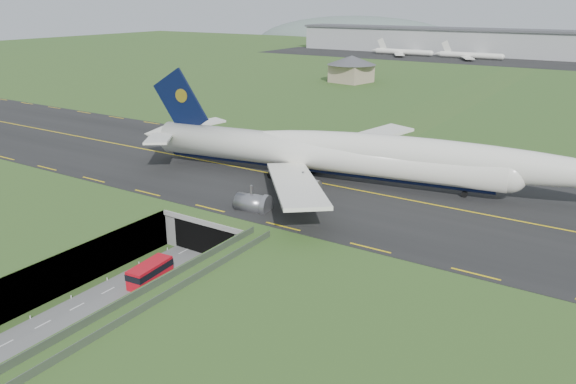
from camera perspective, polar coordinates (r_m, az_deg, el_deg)
The scene contains 10 objects.
ground at distance 83.79m, azimuth -12.05°, elevation -8.29°, with size 900.00×900.00×0.00m, color #315B24.
airfield_deck at distance 82.48m, azimuth -12.19°, elevation -6.44°, with size 800.00×800.00×6.00m, color gray.
trench_road at distance 79.32m, azimuth -15.88°, elevation -10.19°, with size 12.00×75.00×0.20m, color slate.
taxiway at distance 105.40m, azimuth 0.28°, elevation 1.47°, with size 800.00×44.00×0.18m, color black.
tunnel_portal at distance 93.77m, azimuth -5.07°, elevation -2.66°, with size 17.00×22.30×6.00m.
guideway at distance 62.97m, azimuth -17.44°, elevation -13.04°, with size 3.00×53.00×7.05m.
jumbo_jet at distance 101.43m, azimuth 6.54°, elevation 3.71°, with size 91.46×58.86×19.71m.
shuttle_tram at distance 81.50m, azimuth -13.83°, elevation -7.98°, with size 3.33×7.31×2.90m.
service_building at distance 231.80m, azimuth 6.47°, elevation 12.55°, with size 22.98×22.98×10.70m.
cargo_terminal at distance 356.21m, azimuth 24.63°, elevation 13.48°, with size 320.00×67.00×15.60m.
Camera 1 is at (53.88, -51.87, 37.78)m, focal length 35.00 mm.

